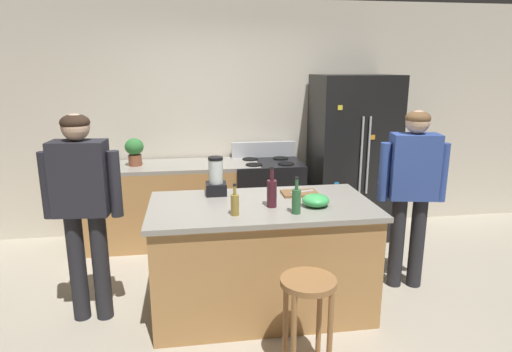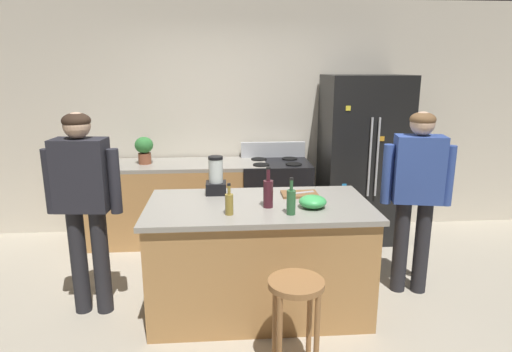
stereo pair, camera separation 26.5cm
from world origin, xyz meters
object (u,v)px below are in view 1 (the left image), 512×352
at_px(person_by_sink_right, 412,183).
at_px(mixing_bowl, 316,200).
at_px(person_by_island_left, 83,199).
at_px(bottle_wine, 272,192).
at_px(potted_plant, 134,150).
at_px(bottle_vinegar, 235,204).
at_px(refrigerator, 352,157).
at_px(stove_range, 267,199).
at_px(bottle_olive_oil, 296,200).
at_px(chef_knife, 302,192).
at_px(cutting_board, 300,193).
at_px(kitchen_island, 261,257).
at_px(bar_stool, 308,300).
at_px(blender_appliance, 216,179).

height_order(person_by_sink_right, mixing_bowl, person_by_sink_right).
xyz_separation_m(person_by_island_left, bottle_wine, (1.42, -0.15, 0.04)).
bearing_deg(person_by_sink_right, potted_plant, 151.57).
bearing_deg(bottle_vinegar, potted_plant, 116.80).
distance_m(refrigerator, stove_range, 1.10).
height_order(bottle_wine, bottle_olive_oil, bottle_wine).
bearing_deg(chef_knife, refrigerator, 37.13).
bearing_deg(mixing_bowl, cutting_board, 97.26).
relative_size(stove_range, potted_plant, 3.64).
bearing_deg(kitchen_island, chef_knife, 28.30).
distance_m(kitchen_island, potted_plant, 2.03).
distance_m(potted_plant, cutting_board, 2.02).
bearing_deg(person_by_sink_right, chef_knife, 179.32).
relative_size(bar_stool, potted_plant, 2.20).
xyz_separation_m(person_by_island_left, blender_appliance, (1.02, 0.25, 0.05)).
height_order(kitchen_island, bottle_wine, bottle_wine).
bearing_deg(potted_plant, mixing_bowl, -47.39).
relative_size(refrigerator, bottle_wine, 5.93).
height_order(person_by_sink_right, bottle_wine, person_by_sink_right).
distance_m(kitchen_island, blender_appliance, 0.75).
distance_m(stove_range, bottle_wine, 1.73).
height_order(bar_stool, potted_plant, potted_plant).
bearing_deg(person_by_island_left, kitchen_island, -2.42).
bearing_deg(bottle_wine, bar_stool, -81.62).
relative_size(refrigerator, bottle_olive_oil, 6.79).
distance_m(person_by_island_left, cutting_board, 1.73).
relative_size(stove_range, chef_knife, 4.97).
bearing_deg(potted_plant, blender_appliance, -57.09).
relative_size(refrigerator, person_by_island_left, 1.14).
distance_m(stove_range, bottle_olive_oil, 1.88).
height_order(kitchen_island, blender_appliance, blender_appliance).
distance_m(kitchen_island, bottle_vinegar, 0.64).
xyz_separation_m(blender_appliance, cutting_board, (0.70, -0.10, -0.13)).
relative_size(kitchen_island, bottle_wine, 5.59).
distance_m(bottle_wine, chef_knife, 0.44).
xyz_separation_m(stove_range, cutting_board, (0.04, -1.32, 0.45)).
bearing_deg(person_by_sink_right, refrigerator, 92.48).
bearing_deg(potted_plant, person_by_sink_right, -28.43).
bearing_deg(person_by_island_left, refrigerator, 28.41).
height_order(potted_plant, mixing_bowl, potted_plant).
bearing_deg(refrigerator, stove_range, 178.57).
bearing_deg(person_by_sink_right, bottle_olive_oil, -158.07).
bearing_deg(refrigerator, potted_plant, 178.82).
xyz_separation_m(kitchen_island, stove_range, (0.32, 1.52, 0.01)).
relative_size(kitchen_island, stove_range, 1.62).
xyz_separation_m(bottle_vinegar, cutting_board, (0.60, 0.45, -0.08)).
distance_m(refrigerator, bottle_olive_oil, 2.08).
distance_m(kitchen_island, chef_knife, 0.64).
relative_size(kitchen_island, bottle_olive_oil, 6.40).
bearing_deg(mixing_bowl, potted_plant, 132.61).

